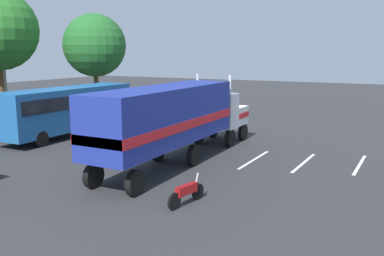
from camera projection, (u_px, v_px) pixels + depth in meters
name	position (u px, v px, depth m)	size (l,w,h in m)	color
ground_plane	(223.00, 141.00, 27.76)	(120.00, 120.00, 0.00)	#2D2D30
lane_stripe_near	(254.00, 160.00, 22.89)	(4.40, 0.16, 0.01)	silver
lane_stripe_mid	(304.00, 163.00, 22.23)	(4.40, 0.16, 0.01)	silver
lane_stripe_far	(360.00, 165.00, 21.85)	(4.40, 0.16, 0.01)	silver
semi_truck	(176.00, 116.00, 21.86)	(14.19, 3.00, 4.50)	silver
person_bystander	(130.00, 142.00, 23.29)	(0.36, 0.47, 1.63)	black
parked_bus	(69.00, 106.00, 29.43)	(11.01, 2.63, 3.40)	#1E5999
motorcycle	(187.00, 192.00, 16.08)	(2.09, 0.49, 1.12)	black
tree_right	(95.00, 46.00, 38.74)	(5.83, 5.83, 9.42)	brown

